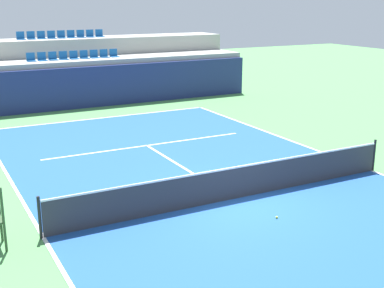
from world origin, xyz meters
name	(u,v)px	position (x,y,z in m)	size (l,w,h in m)	color
ground_plane	(234,199)	(0.00, 0.00, 0.00)	(80.00, 80.00, 0.00)	#4C8C4C
court_surface	(234,199)	(0.00, 0.00, 0.01)	(11.00, 24.00, 0.01)	#1E4C99
baseline_far	(102,118)	(0.00, 11.95, 0.01)	(11.00, 0.10, 0.00)	white
sideline_left	(44,238)	(-5.45, 0.00, 0.01)	(0.10, 24.00, 0.00)	white
sideline_right	(371,171)	(5.45, 0.00, 0.01)	(0.10, 24.00, 0.00)	white
service_line_far	(147,145)	(0.00, 6.40, 0.01)	(8.26, 0.10, 0.00)	white
centre_service_line	(184,168)	(0.00, 3.20, 0.01)	(0.10, 6.40, 0.00)	white
back_wall	(83,88)	(0.00, 14.80, 1.08)	(19.67, 0.30, 2.16)	navy
stands_tier_lower	(76,82)	(0.00, 16.15, 1.22)	(19.67, 2.40, 2.43)	#9E9E99
stands_tier_upper	(64,68)	(0.00, 18.55, 1.69)	(19.67, 2.40, 3.38)	#9E9E99
seating_row_lower	(74,57)	(0.00, 16.24, 2.56)	(4.99, 0.44, 0.44)	#145193
seating_row_upper	(62,36)	(0.00, 18.64, 3.51)	(4.99, 0.44, 0.44)	#145193
tennis_net	(235,182)	(0.00, 0.00, 0.51)	(11.08, 0.08, 1.07)	black
tennis_ball_0	(277,217)	(0.23, -1.72, 0.04)	(0.07, 0.07, 0.07)	#CCE033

